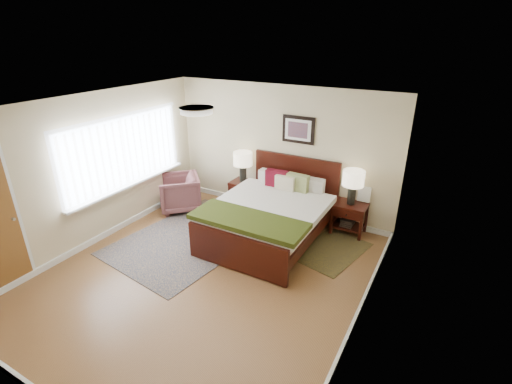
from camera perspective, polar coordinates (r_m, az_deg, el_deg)
floor at (r=5.78m, az=-7.56°, el=-12.39°), size 5.00×5.00×0.00m
back_wall at (r=7.15m, az=3.85°, el=6.26°), size 4.50×0.04×2.50m
front_wall at (r=3.79m, az=-32.39°, el=-14.79°), size 4.50×0.04×2.50m
left_wall at (r=6.68m, az=-23.94°, el=2.96°), size 0.04×5.00×2.50m
right_wall at (r=4.30m, az=16.65°, el=-7.11°), size 0.04×5.00×2.50m
ceiling at (r=4.77m, az=-9.18°, el=12.74°), size 4.50×5.00×0.02m
window at (r=7.01m, az=-19.40°, el=5.69°), size 0.11×2.72×1.32m
ceil_fixture at (r=4.78m, az=-9.15°, el=12.33°), size 0.44×0.44×0.08m
bed at (r=6.35m, az=2.22°, el=-2.81°), size 1.84×2.23×1.20m
wall_art at (r=6.86m, az=6.51°, el=9.49°), size 0.62×0.05×0.50m
nightstand_left at (r=7.54m, az=-2.06°, el=0.73°), size 0.48×0.43×0.57m
nightstand_right at (r=6.81m, az=14.14°, el=-3.49°), size 0.58×0.44×0.58m
lamp_left at (r=7.36m, az=-2.04°, el=4.79°), size 0.37×0.37×0.61m
lamp_right at (r=6.55m, az=14.73°, el=1.69°), size 0.37×0.37×0.61m
armchair at (r=7.66m, az=-11.71°, el=-0.11°), size 1.10×1.10×0.72m
rug_persian at (r=6.69m, az=-10.00°, el=-7.02°), size 2.24×2.91×0.01m
rug_navy at (r=6.38m, az=11.54°, el=-8.82°), size 1.13×1.46×0.01m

